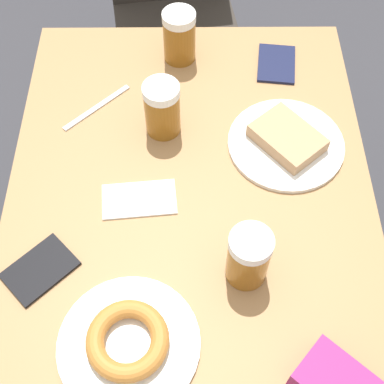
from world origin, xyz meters
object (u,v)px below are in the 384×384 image
passport_near_edge (278,64)px  plate_with_cake (288,141)px  fork (99,107)px  beer_mug_left (251,257)px  beer_mug_center (181,36)px  plate_with_donut (130,342)px  beer_mug_right (164,109)px  napkin_folded (141,199)px  passport_far_edge (42,269)px

passport_near_edge → plate_with_cake: bearing=-90.6°
fork → passport_near_edge: size_ratio=1.04×
beer_mug_left → beer_mug_center: (-0.13, 0.57, 0.00)m
plate_with_donut → beer_mug_right: bearing=84.3°
fork → beer_mug_center: bearing=41.2°
plate_with_donut → napkin_folded: plate_with_donut is taller
napkin_folded → passport_far_edge: 0.23m
plate_with_donut → napkin_folded: size_ratio=1.59×
fork → plate_with_cake: bearing=-14.7°
passport_near_edge → fork: bearing=-162.1°
plate_with_cake → beer_mug_left: beer_mug_left is taller
plate_with_cake → beer_mug_right: 0.27m
passport_far_edge → beer_mug_left: bearing=-1.0°
plate_with_cake → napkin_folded: bearing=-156.1°
beer_mug_right → napkin_folded: bearing=-103.5°
napkin_folded → fork: (-0.11, 0.25, -0.00)m
beer_mug_left → napkin_folded: 0.27m
plate_with_donut → passport_near_edge: (0.32, 0.68, -0.01)m
beer_mug_left → passport_far_edge: bearing=179.0°
fork → passport_far_edge: bearing=-99.8°
fork → passport_far_edge: passport_far_edge is taller
beer_mug_right → passport_near_edge: 0.34m
fork → passport_far_edge: (-0.07, -0.40, 0.00)m
plate_with_cake → passport_near_edge: plate_with_cake is taller
plate_with_donut → passport_near_edge: bearing=65.0°
napkin_folded → passport_far_edge: bearing=-139.1°
passport_near_edge → passport_far_edge: (-0.49, -0.54, 0.00)m
fork → beer_mug_right: bearing=-21.6°
beer_mug_center → beer_mug_left: bearing=-77.6°
plate_with_donut → passport_near_edge: 0.75m
beer_mug_left → passport_near_edge: bearing=78.8°
plate_with_donut → beer_mug_left: beer_mug_left is taller
beer_mug_left → beer_mug_right: same height
beer_mug_right → napkin_folded: size_ratio=0.83×
beer_mug_center → fork: 0.26m
beer_mug_left → plate_with_cake: bearing=70.6°
plate_with_donut → beer_mug_right: 0.49m
beer_mug_left → plate_with_donut: bearing=-147.2°
plate_with_donut → beer_mug_right: size_ratio=1.92×
passport_far_edge → beer_mug_right: bearing=56.9°
napkin_folded → beer_mug_right: bearing=76.5°
beer_mug_right → passport_near_edge: beer_mug_right is taller
napkin_folded → fork: size_ratio=1.10×
passport_near_edge → plate_with_donut: bearing=-115.0°
plate_with_donut → passport_far_edge: bearing=140.9°
plate_with_donut → passport_far_edge: 0.22m
plate_with_donut → napkin_folded: bearing=89.3°
passport_near_edge → beer_mug_left: bearing=-101.2°
beer_mug_left → fork: 0.52m
beer_mug_center → passport_near_edge: 0.24m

